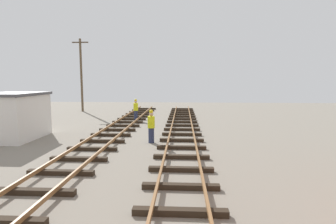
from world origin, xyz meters
TOP-DOWN VIEW (x-y plane):
  - control_hut at (-9.52, 14.39)m, footprint 3.00×3.80m
  - parked_car_white at (-14.20, 20.59)m, footprint 4.20×2.04m
  - utility_pole_far at (-10.71, 28.42)m, footprint 1.80×0.24m
  - track_worker_foreground at (-3.54, 22.12)m, footprint 0.40×0.40m
  - track_worker_distant at (-1.19, 13.81)m, footprint 0.40×0.40m

SIDE VIEW (x-z plane):
  - parked_car_white at x=-14.20m, z-range 0.02..1.78m
  - track_worker_foreground at x=-3.54m, z-range -0.01..1.86m
  - track_worker_distant at x=-1.19m, z-range -0.01..1.86m
  - control_hut at x=-9.52m, z-range 0.01..2.77m
  - utility_pole_far at x=-10.71m, z-range 0.19..8.20m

